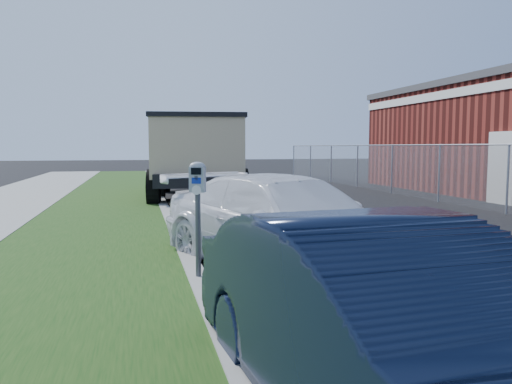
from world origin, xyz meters
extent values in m
plane|color=black|center=(0.00, 0.00, 0.00)|extent=(120.00, 120.00, 0.00)
cube|color=gray|center=(-2.60, 2.00, 0.07)|extent=(0.25, 50.00, 0.15)
cube|color=#163C10|center=(-4.20, 2.00, 0.07)|extent=(3.00, 50.00, 0.13)
plane|color=slate|center=(6.00, 7.00, 0.90)|extent=(0.00, 30.00, 30.00)
cylinder|color=#8D929A|center=(6.00, 7.00, 1.80)|extent=(0.04, 30.00, 0.04)
cylinder|color=#8D929A|center=(6.00, 4.00, 0.90)|extent=(0.06, 0.06, 1.80)
cylinder|color=#8D929A|center=(6.00, 7.00, 0.90)|extent=(0.06, 0.06, 1.80)
cylinder|color=#8D929A|center=(6.00, 10.00, 0.90)|extent=(0.06, 0.06, 1.80)
cylinder|color=#8D929A|center=(6.00, 13.00, 0.90)|extent=(0.06, 0.06, 1.80)
cylinder|color=#8D929A|center=(6.00, 16.00, 0.90)|extent=(0.06, 0.06, 1.80)
cylinder|color=#8D929A|center=(6.00, 19.00, 0.90)|extent=(0.06, 0.06, 1.80)
cylinder|color=#8D929A|center=(6.00, 22.00, 0.90)|extent=(0.06, 0.06, 1.80)
cube|color=silver|center=(7.48, 8.00, 3.60)|extent=(0.06, 14.00, 0.30)
cube|color=silver|center=(7.45, 6.00, 1.10)|extent=(0.08, 1.10, 2.20)
cylinder|color=#3F4247|center=(-2.59, -0.91, 0.65)|extent=(0.09, 0.09, 1.04)
cube|color=gray|center=(-2.59, -0.91, 1.35)|extent=(0.22, 0.18, 0.31)
ellipsoid|color=gray|center=(-2.59, -0.91, 1.50)|extent=(0.23, 0.19, 0.12)
cube|color=black|center=(-2.61, -0.97, 1.45)|extent=(0.12, 0.05, 0.08)
cube|color=navy|center=(-2.61, -0.97, 1.34)|extent=(0.11, 0.05, 0.07)
cylinder|color=silver|center=(-2.61, -0.97, 1.22)|extent=(0.11, 0.05, 0.11)
cube|color=#3F4247|center=(-2.61, -0.97, 1.37)|extent=(0.04, 0.02, 0.05)
imported|color=white|center=(-1.31, -0.28, 0.67)|extent=(3.60, 5.00, 1.34)
imported|color=black|center=(-1.86, -4.35, 0.65)|extent=(1.80, 4.09, 1.31)
cube|color=black|center=(-1.26, 10.05, 0.80)|extent=(3.28, 7.33, 0.39)
cube|color=tan|center=(-0.95, 12.58, 1.72)|extent=(2.82, 2.29, 2.21)
cube|color=black|center=(-0.95, 12.58, 2.16)|extent=(2.86, 2.32, 0.66)
cube|color=tan|center=(-1.37, 9.17, 1.72)|extent=(3.20, 4.94, 1.77)
cube|color=black|center=(-1.37, 9.17, 2.63)|extent=(3.32, 5.06, 0.13)
cube|color=black|center=(-0.82, 13.62, 0.72)|extent=(2.66, 0.49, 0.33)
cylinder|color=black|center=(-2.23, 12.62, 0.55)|extent=(0.49, 1.14, 1.11)
cylinder|color=black|center=(0.30, 12.31, 0.55)|extent=(0.49, 1.14, 1.11)
cylinder|color=black|center=(-2.59, 9.66, 0.55)|extent=(0.49, 1.14, 1.11)
cylinder|color=black|center=(-0.07, 9.35, 0.55)|extent=(0.49, 1.14, 1.11)
cylinder|color=black|center=(-2.83, 7.68, 0.55)|extent=(0.49, 1.14, 1.11)
cylinder|color=black|center=(-0.31, 7.37, 0.55)|extent=(0.49, 1.14, 1.11)
camera|label=1|loc=(-3.31, -6.95, 1.75)|focal=35.00mm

